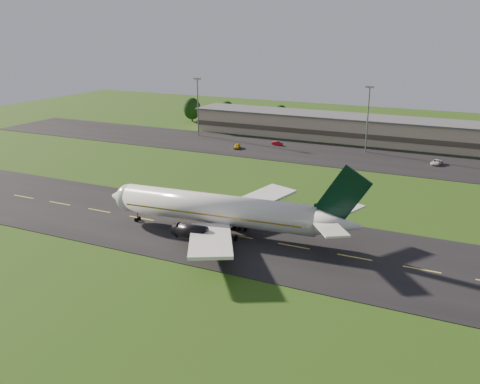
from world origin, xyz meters
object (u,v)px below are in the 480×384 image
at_px(airliner, 221,210).
at_px(light_mast_west, 198,100).
at_px(service_vehicle_b, 277,143).
at_px(terminal, 382,131).
at_px(service_vehicle_a, 237,146).
at_px(light_mast_centre, 368,111).
at_px(service_vehicle_c, 436,162).

xyz_separation_m(airliner, light_mast_west, (-51.44, 79.93, 8.08)).
distance_m(light_mast_west, service_vehicle_b, 34.10).
relative_size(terminal, service_vehicle_a, 33.83).
xyz_separation_m(light_mast_centre, service_vehicle_c, (21.85, -7.13, -11.95)).
xyz_separation_m(airliner, service_vehicle_c, (30.41, 72.80, -3.87)).
xyz_separation_m(service_vehicle_a, service_vehicle_c, (60.01, 5.88, -0.04)).
relative_size(terminal, service_vehicle_c, 29.29).
bearing_deg(terminal, light_mast_west, -165.24).
distance_m(terminal, light_mast_centre, 18.45).
height_order(terminal, light_mast_west, light_mast_west).
bearing_deg(service_vehicle_a, service_vehicle_b, 28.66).
height_order(airliner, service_vehicle_b, airliner).
height_order(service_vehicle_a, service_vehicle_c, service_vehicle_a).
bearing_deg(airliner, terminal, 79.16).
bearing_deg(terminal, service_vehicle_a, -143.57).
bearing_deg(airliner, light_mast_west, 117.84).
distance_m(airliner, light_mast_centre, 80.79).
bearing_deg(light_mast_west, service_vehicle_a, -30.79).
xyz_separation_m(light_mast_centre, service_vehicle_a, (-38.16, -13.01, -11.91)).
xyz_separation_m(light_mast_west, service_vehicle_c, (81.85, -7.13, -11.95)).
xyz_separation_m(terminal, service_vehicle_b, (-29.65, -19.36, -3.27)).
relative_size(light_mast_centre, service_vehicle_c, 4.11).
distance_m(light_mast_west, light_mast_centre, 60.00).
bearing_deg(service_vehicle_c, service_vehicle_b, -172.72).
xyz_separation_m(service_vehicle_a, service_vehicle_b, (9.91, 9.83, -0.11)).
relative_size(light_mast_west, service_vehicle_c, 4.11).
distance_m(light_mast_centre, service_vehicle_b, 30.86).
height_order(light_mast_west, light_mast_centre, same).
height_order(terminal, service_vehicle_c, terminal).
height_order(light_mast_centre, service_vehicle_b, light_mast_centre).
xyz_separation_m(light_mast_centre, service_vehicle_b, (-28.25, -3.18, -12.01)).
xyz_separation_m(terminal, service_vehicle_a, (-39.56, -29.20, -3.16)).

